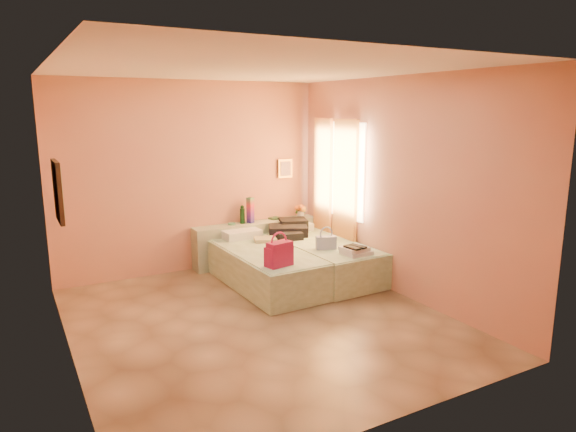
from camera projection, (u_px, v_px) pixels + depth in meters
name	position (u px, v px, depth m)	size (l,w,h in m)	color
ground	(260.00, 320.00, 5.91)	(4.50, 4.50, 0.00)	tan
room_walls	(253.00, 160.00, 6.12)	(4.02, 4.51, 2.81)	tan
headboard_ledge	(257.00, 242.00, 8.10)	(2.05, 0.30, 0.65)	#A9B493
bed_left	(265.00, 268.00, 7.04)	(0.90, 2.00, 0.50)	#C1E3B7
bed_right	(321.00, 259.00, 7.47)	(0.90, 2.00, 0.50)	#C1E3B7
water_bottle	(242.00, 215.00, 7.91)	(0.08, 0.08, 0.27)	#153C1E
rainbow_box	(250.00, 210.00, 7.96)	(0.09, 0.09, 0.40)	#A91448
small_dish	(232.00, 224.00, 7.85)	(0.12, 0.12, 0.03)	#519674
green_book	(275.00, 218.00, 8.26)	(0.18, 0.13, 0.03)	#294D2F
flower_vase	(301.00, 210.00, 8.33)	(0.20, 0.20, 0.26)	white
magenta_handbag	(279.00, 254.00, 6.27)	(0.33, 0.18, 0.31)	#A91448
khaki_garment	(265.00, 240.00, 7.45)	(0.32, 0.25, 0.05)	tan
clothes_pile	(291.00, 229.00, 7.85)	(0.63, 0.63, 0.19)	black
blue_handbag	(326.00, 243.00, 7.04)	(0.28, 0.12, 0.18)	#41539E
towel_stack	(356.00, 251.00, 6.79)	(0.35, 0.30, 0.10)	white
sandal_pair	(355.00, 247.00, 6.72)	(0.18, 0.24, 0.03)	black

